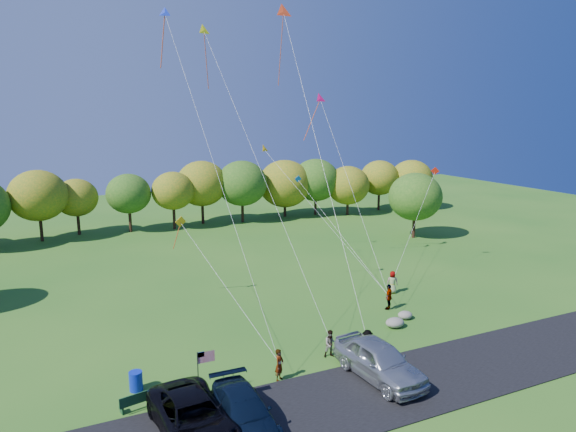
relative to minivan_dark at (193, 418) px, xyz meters
name	(u,v)px	position (x,y,z in m)	size (l,w,h in m)	color
ground	(320,362)	(8.31, 3.70, -0.92)	(140.00, 140.00, 0.00)	#265C1A
asphalt_lane	(358,396)	(8.31, -0.30, -0.89)	(44.00, 6.00, 0.06)	black
treeline	(180,193)	(9.01, 40.06, 3.78)	(77.06, 27.16, 8.45)	#3A2015
minivan_dark	(193,418)	(0.00, 0.00, 0.00)	(2.86, 6.20, 1.72)	black
minivan_navy	(244,412)	(2.20, -0.41, -0.08)	(2.20, 5.41, 1.57)	black
minivan_silver	(379,360)	(10.26, 0.78, 0.14)	(2.37, 5.90, 2.01)	#A2A5AC
flyer_a	(279,365)	(5.39, 2.90, -0.05)	(0.64, 0.42, 1.75)	#4C4C59
flyer_b	(331,344)	(9.17, 4.07, -0.10)	(0.80, 0.62, 1.64)	#4C4C59
flyer_c	(367,343)	(11.14, 3.23, -0.11)	(1.05, 0.61, 1.63)	#4C4C59
flyer_d	(389,297)	(16.67, 8.79, 0.02)	(1.11, 0.46, 1.89)	#4C4C59
flyer_e	(392,282)	(18.97, 11.50, -0.03)	(0.87, 0.57, 1.79)	#4C4C59
park_bench	(137,401)	(-1.94, 3.10, -0.42)	(1.69, 0.58, 0.94)	#153A1E
trash_barrel	(136,381)	(-1.69, 5.04, -0.41)	(0.68, 0.68, 1.01)	#0B21AB
flag_assembly	(203,363)	(1.30, 3.00, 0.91)	(0.90, 0.59, 2.44)	black
boulder_near	(395,323)	(15.14, 5.95, -0.60)	(1.30, 1.02, 0.65)	gray
boulder_far	(405,315)	(16.65, 6.83, -0.65)	(1.04, 0.87, 0.54)	gray
kites_aloft	(265,66)	(11.34, 18.88, 16.69)	(24.74, 9.60, 16.70)	red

